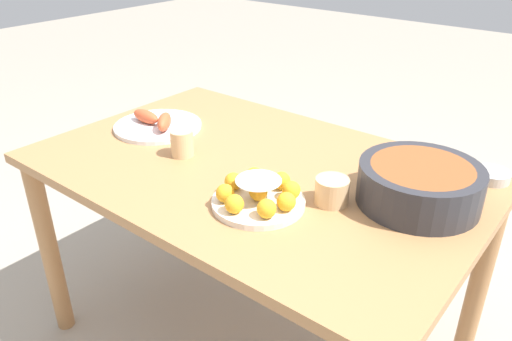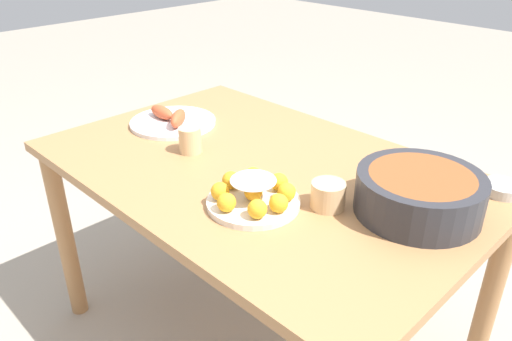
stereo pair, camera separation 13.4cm
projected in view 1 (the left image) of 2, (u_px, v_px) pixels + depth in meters
The scene contains 8 objects.
ground_plane at pixel (254, 341), 1.78m from camera, with size 12.00×12.00×0.00m, color #9E9384.
dining_table at pixel (254, 193), 1.50m from camera, with size 1.30×0.84×0.71m.
cake_plate at pixel (259, 195), 1.24m from camera, with size 0.24×0.24×0.08m.
serving_bowl at pixel (419, 184), 1.24m from camera, with size 0.31×0.31×0.10m.
sauce_bowl at pixel (491, 175), 1.37m from camera, with size 0.10×0.10×0.03m.
seafood_platter at pixel (157, 124), 1.70m from camera, with size 0.30×0.30×0.07m.
cup_near at pixel (182, 143), 1.50m from camera, with size 0.07×0.07×0.08m.
cup_far at pixel (332, 191), 1.25m from camera, with size 0.09×0.09×0.07m.
Camera 1 is at (0.82, -1.01, 1.37)m, focal length 35.00 mm.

